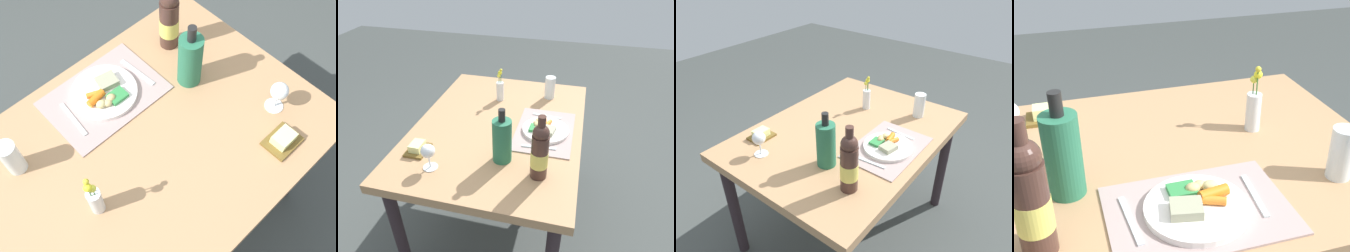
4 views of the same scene
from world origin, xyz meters
The scene contains 12 objects.
ground_plane centered at (0.00, 0.00, 0.00)m, with size 8.00×8.00×0.00m, color #3F4542.
dining_table centered at (0.00, 0.00, 0.67)m, with size 1.25×0.94×0.75m.
placemat centered at (0.00, -0.26, 0.76)m, with size 0.44×0.31×0.01m, color #A58D89.
dinner_plate centered at (-0.01, -0.26, 0.77)m, with size 0.26×0.26×0.05m.
fork centered at (-0.17, -0.26, 0.76)m, with size 0.02×0.18×0.01m, color silver.
knife centered at (0.15, -0.26, 0.76)m, with size 0.01×0.17×0.01m, color silver.
wine_glass centered at (-0.44, 0.22, 0.84)m, with size 0.07×0.07×0.13m.
cooler_bottle centered at (-0.29, -0.10, 0.87)m, with size 0.09×0.09×0.28m.
water_tumbler centered at (0.41, -0.23, 0.82)m, with size 0.07×0.07×0.15m.
butter_dish centered at (-0.34, 0.34, 0.77)m, with size 0.13×0.10×0.05m.
wine_bottle centered at (-0.37, -0.29, 0.89)m, with size 0.08×0.08×0.32m.
flower_vase centered at (0.30, 0.07, 0.83)m, with size 0.05×0.05×0.22m.
Camera 3 is at (-1.21, -0.91, 1.72)m, focal length 34.08 mm.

